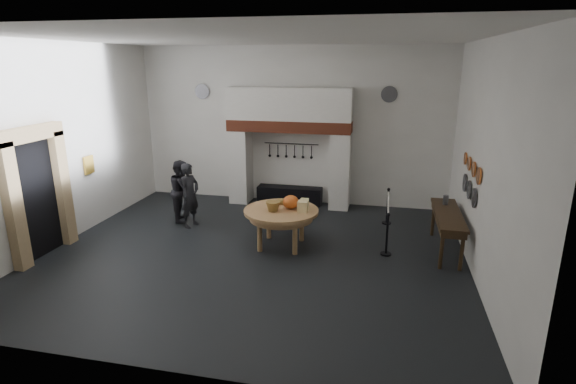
% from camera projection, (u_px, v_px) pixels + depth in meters
% --- Properties ---
extents(floor, '(9.00, 8.00, 0.02)m').
position_uv_depth(floor, '(254.00, 253.00, 9.85)').
color(floor, black).
rests_on(floor, ground).
extents(ceiling, '(9.00, 8.00, 0.02)m').
position_uv_depth(ceiling, '(249.00, 37.00, 8.59)').
color(ceiling, silver).
rests_on(ceiling, wall_back).
extents(wall_back, '(9.00, 0.02, 4.50)m').
position_uv_depth(wall_back, '(292.00, 126.00, 12.97)').
color(wall_back, silver).
rests_on(wall_back, floor).
extents(wall_front, '(9.00, 0.02, 4.50)m').
position_uv_depth(wall_front, '(157.00, 216.00, 5.47)').
color(wall_front, silver).
rests_on(wall_front, floor).
extents(wall_left, '(0.02, 8.00, 4.50)m').
position_uv_depth(wall_left, '(61.00, 144.00, 10.15)').
color(wall_left, silver).
rests_on(wall_left, floor).
extents(wall_right, '(0.02, 8.00, 4.50)m').
position_uv_depth(wall_right, '(485.00, 163.00, 8.30)').
color(wall_right, silver).
rests_on(wall_right, floor).
extents(chimney_pier_left, '(0.55, 0.70, 2.15)m').
position_uv_depth(chimney_pier_left, '(241.00, 166.00, 13.28)').
color(chimney_pier_left, silver).
rests_on(chimney_pier_left, floor).
extents(chimney_pier_right, '(0.55, 0.70, 2.15)m').
position_uv_depth(chimney_pier_right, '(340.00, 171.00, 12.67)').
color(chimney_pier_right, silver).
rests_on(chimney_pier_right, floor).
extents(hearth_brick_band, '(3.50, 0.72, 0.32)m').
position_uv_depth(hearth_brick_band, '(289.00, 126.00, 12.63)').
color(hearth_brick_band, '#9E442B').
rests_on(hearth_brick_band, chimney_pier_left).
extents(chimney_hood, '(3.50, 0.70, 0.90)m').
position_uv_depth(chimney_hood, '(289.00, 104.00, 12.46)').
color(chimney_hood, silver).
rests_on(chimney_hood, hearth_brick_band).
extents(iron_range, '(1.90, 0.45, 0.50)m').
position_uv_depth(iron_range, '(290.00, 195.00, 13.27)').
color(iron_range, black).
rests_on(iron_range, floor).
extents(utensil_rail, '(1.60, 0.02, 0.02)m').
position_uv_depth(utensil_rail, '(291.00, 144.00, 13.04)').
color(utensil_rail, black).
rests_on(utensil_rail, wall_back).
extents(door_recess, '(0.04, 1.10, 2.50)m').
position_uv_depth(door_recess, '(36.00, 199.00, 9.48)').
color(door_recess, black).
rests_on(door_recess, floor).
extents(door_jamb_near, '(0.22, 0.30, 2.60)m').
position_uv_depth(door_jamb_near, '(14.00, 208.00, 8.79)').
color(door_jamb_near, tan).
rests_on(door_jamb_near, floor).
extents(door_jamb_far, '(0.22, 0.30, 2.60)m').
position_uv_depth(door_jamb_far, '(62.00, 189.00, 10.11)').
color(door_jamb_far, tan).
rests_on(door_jamb_far, floor).
extents(door_lintel, '(0.22, 1.70, 0.30)m').
position_uv_depth(door_lintel, '(29.00, 134.00, 9.07)').
color(door_lintel, tan).
rests_on(door_lintel, door_jamb_near).
extents(wall_plaque, '(0.05, 0.34, 0.44)m').
position_uv_depth(wall_plaque, '(89.00, 165.00, 11.07)').
color(wall_plaque, gold).
rests_on(wall_plaque, wall_left).
extents(work_table, '(1.76, 1.76, 0.07)m').
position_uv_depth(work_table, '(281.00, 211.00, 10.04)').
color(work_table, tan).
rests_on(work_table, floor).
extents(pumpkin, '(0.36, 0.36, 0.31)m').
position_uv_depth(pumpkin, '(291.00, 202.00, 10.04)').
color(pumpkin, '#E55820').
rests_on(pumpkin, work_table).
extents(cheese_block_big, '(0.22, 0.22, 0.24)m').
position_uv_depth(cheese_block_big, '(303.00, 206.00, 9.85)').
color(cheese_block_big, '#E3C988').
rests_on(cheese_block_big, work_table).
extents(cheese_block_small, '(0.18, 0.18, 0.20)m').
position_uv_depth(cheese_block_small, '(304.00, 203.00, 10.14)').
color(cheese_block_small, '#DCD483').
rests_on(cheese_block_small, work_table).
extents(wicker_basket, '(0.34, 0.34, 0.22)m').
position_uv_depth(wicker_basket, '(273.00, 206.00, 9.89)').
color(wicker_basket, olive).
rests_on(wicker_basket, work_table).
extents(bread_loaf, '(0.31, 0.18, 0.13)m').
position_uv_depth(bread_loaf, '(280.00, 202.00, 10.36)').
color(bread_loaf, '#AD863D').
rests_on(bread_loaf, work_table).
extents(visitor_near, '(0.54, 0.68, 1.64)m').
position_uv_depth(visitor_near, '(190.00, 195.00, 11.27)').
color(visitor_near, black).
rests_on(visitor_near, floor).
extents(visitor_far, '(0.85, 0.95, 1.61)m').
position_uv_depth(visitor_far, '(182.00, 191.00, 11.73)').
color(visitor_far, black).
rests_on(visitor_far, floor).
extents(side_table, '(0.55, 2.20, 0.06)m').
position_uv_depth(side_table, '(448.00, 214.00, 9.73)').
color(side_table, '#342313').
rests_on(side_table, floor).
extents(pewter_jug, '(0.12, 0.12, 0.22)m').
position_uv_depth(pewter_jug, '(446.00, 200.00, 10.26)').
color(pewter_jug, '#515256').
rests_on(pewter_jug, side_table).
extents(copper_pan_a, '(0.03, 0.34, 0.34)m').
position_uv_depth(copper_pan_a, '(479.00, 176.00, 8.58)').
color(copper_pan_a, '#C6662D').
rests_on(copper_pan_a, wall_right).
extents(copper_pan_b, '(0.03, 0.32, 0.32)m').
position_uv_depth(copper_pan_b, '(474.00, 169.00, 9.10)').
color(copper_pan_b, '#C6662D').
rests_on(copper_pan_b, wall_right).
extents(copper_pan_c, '(0.03, 0.30, 0.30)m').
position_uv_depth(copper_pan_c, '(469.00, 164.00, 9.61)').
color(copper_pan_c, '#C6662D').
rests_on(copper_pan_c, wall_right).
extents(copper_pan_d, '(0.03, 0.28, 0.28)m').
position_uv_depth(copper_pan_d, '(465.00, 158.00, 10.13)').
color(copper_pan_d, '#C6662D').
rests_on(copper_pan_d, wall_right).
extents(pewter_plate_left, '(0.03, 0.40, 0.40)m').
position_uv_depth(pewter_plate_left, '(474.00, 198.00, 8.91)').
color(pewter_plate_left, '#4C4C51').
rests_on(pewter_plate_left, wall_right).
extents(pewter_plate_mid, '(0.03, 0.40, 0.40)m').
position_uv_depth(pewter_plate_mid, '(469.00, 190.00, 9.47)').
color(pewter_plate_mid, '#4C4C51').
rests_on(pewter_plate_mid, wall_right).
extents(pewter_plate_right, '(0.03, 0.40, 0.40)m').
position_uv_depth(pewter_plate_right, '(465.00, 183.00, 10.03)').
color(pewter_plate_right, '#4C4C51').
rests_on(pewter_plate_right, wall_right).
extents(pewter_plate_back_left, '(0.44, 0.03, 0.44)m').
position_uv_depth(pewter_plate_back_left, '(202.00, 91.00, 13.22)').
color(pewter_plate_back_left, '#4C4C51').
rests_on(pewter_plate_back_left, wall_back).
extents(pewter_plate_back_right, '(0.44, 0.03, 0.44)m').
position_uv_depth(pewter_plate_back_right, '(389.00, 94.00, 12.12)').
color(pewter_plate_back_right, '#4C4C51').
rests_on(pewter_plate_back_right, wall_back).
extents(barrier_post_near, '(0.05, 0.05, 0.90)m').
position_uv_depth(barrier_post_near, '(387.00, 235.00, 9.68)').
color(barrier_post_near, black).
rests_on(barrier_post_near, floor).
extents(barrier_post_far, '(0.05, 0.05, 0.90)m').
position_uv_depth(barrier_post_far, '(388.00, 207.00, 11.55)').
color(barrier_post_far, black).
rests_on(barrier_post_far, floor).
extents(barrier_rope, '(0.04, 2.00, 0.04)m').
position_uv_depth(barrier_rope, '(388.00, 204.00, 10.50)').
color(barrier_rope, white).
rests_on(barrier_rope, barrier_post_near).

